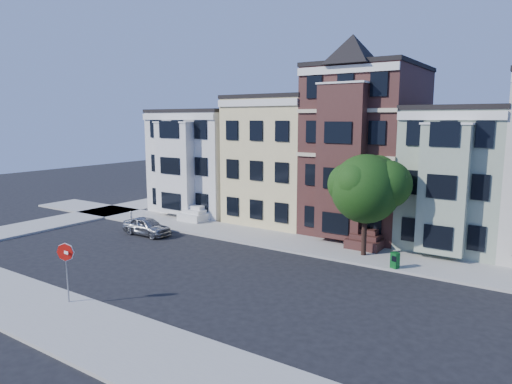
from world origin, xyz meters
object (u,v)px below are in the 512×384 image
Objects in this scene: stop_sign at (67,269)px; street_tree at (366,193)px; parked_car at (147,226)px; newspaper_box at (395,260)px; fire_hydrant at (131,217)px.

street_tree is at bearing 57.37° from stop_sign.
street_tree is at bearing -77.14° from parked_car.
street_tree reaches higher than newspaper_box.
stop_sign is at bearing -110.91° from newspaper_box.
newspaper_box is 21.84m from fire_hydrant.
parked_car is 12.86m from stop_sign.
parked_car reaches higher than fire_hydrant.
newspaper_box is at bearing -83.48° from parked_car.
fire_hydrant is at bearing 62.18° from parked_car.
street_tree is 4.40m from newspaper_box.
newspaper_box reaches higher than fire_hydrant.
stop_sign is at bearing -149.25° from parked_car.
parked_car is at bearing -153.98° from newspaper_box.
street_tree reaches higher than parked_car.
newspaper_box is at bearing -31.31° from street_tree.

